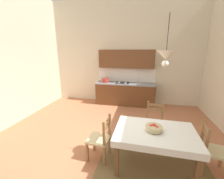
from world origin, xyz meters
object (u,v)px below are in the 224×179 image
at_px(kitchen_cabinetry, 125,84).
at_px(dining_chair_tv_side, 101,139).
at_px(dining_table, 155,137).
at_px(pendant_lamp, 166,55).
at_px(dining_chair_window_side, 212,150).
at_px(dining_chair_kitchen_side, 154,122).
at_px(fruit_bowl, 154,128).

xyz_separation_m(kitchen_cabinetry, dining_chair_tv_side, (-0.12, -3.25, -0.41)).
distance_m(dining_table, dining_chair_tv_side, 1.06).
height_order(dining_table, pendant_lamp, pendant_lamp).
distance_m(dining_chair_window_side, dining_chair_kitchen_side, 1.27).
distance_m(kitchen_cabinetry, pendant_lamp, 3.59).
xyz_separation_m(dining_chair_kitchen_side, pendant_lamp, (-0.01, -0.91, 1.65)).
relative_size(kitchen_cabinetry, pendant_lamp, 2.97).
height_order(dining_chair_window_side, dining_chair_kitchen_side, same).
distance_m(dining_chair_tv_side, pendant_lamp, 1.98).
bearing_deg(dining_chair_tv_side, dining_table, -0.25).
height_order(kitchen_cabinetry, fruit_bowl, kitchen_cabinetry).
bearing_deg(dining_table, dining_chair_window_side, 4.72).
distance_m(kitchen_cabinetry, dining_chair_kitchen_side, 2.56).
relative_size(dining_table, fruit_bowl, 4.92).
xyz_separation_m(dining_chair_tv_side, fruit_bowl, (1.01, -0.01, 0.37)).
distance_m(dining_chair_kitchen_side, pendant_lamp, 1.88).
bearing_deg(kitchen_cabinetry, dining_chair_tv_side, -92.09).
relative_size(fruit_bowl, pendant_lamp, 0.37).
relative_size(dining_chair_kitchen_side, fruit_bowl, 3.10).
bearing_deg(kitchen_cabinetry, dining_table, -74.16).
relative_size(dining_chair_window_side, pendant_lamp, 1.16).
height_order(dining_chair_window_side, fruit_bowl, dining_chair_window_side).
relative_size(kitchen_cabinetry, dining_chair_kitchen_side, 2.57).
bearing_deg(dining_table, fruit_bowl, -175.64).
xyz_separation_m(dining_table, fruit_bowl, (-0.03, -0.00, 0.18)).
xyz_separation_m(dining_chair_window_side, pendant_lamp, (-0.94, -0.05, 1.65)).
distance_m(dining_chair_tv_side, dining_chair_kitchen_side, 1.46).
xyz_separation_m(dining_table, dining_chair_tv_side, (-1.04, 0.00, -0.19)).
distance_m(dining_chair_kitchen_side, fruit_bowl, 1.02).
bearing_deg(fruit_bowl, dining_chair_window_side, 4.71).
bearing_deg(dining_table, pendant_lamp, 26.57).
bearing_deg(dining_chair_kitchen_side, dining_table, -94.67).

